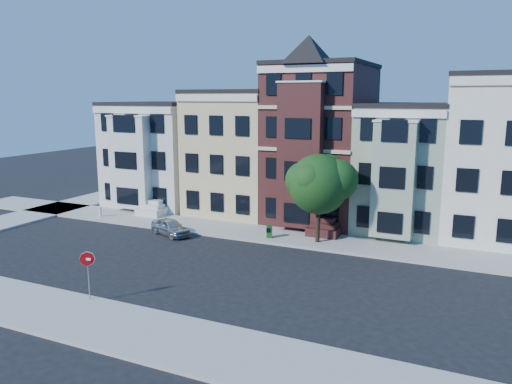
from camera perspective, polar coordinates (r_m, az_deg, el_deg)
The scene contains 13 objects.
ground at distance 28.07m, azimuth -1.85°, elevation -9.45°, with size 120.00×120.00×0.00m, color black.
far_sidewalk at distance 35.02m, azimuth 4.05°, elevation -5.21°, with size 60.00×4.00×0.15m, color #9E9B93.
near_sidewalk at distance 21.77m, azimuth -11.70°, elevation -15.70°, with size 60.00×4.00×0.15m, color #9E9B93.
house_white at distance 46.84m, azimuth -10.39°, elevation 4.22°, with size 8.00×9.00×9.00m, color silver.
house_yellow at distance 42.70m, azimuth -1.56°, elevation 4.45°, with size 7.00×9.00×10.00m, color #D0BC88.
house_brown at distance 40.00m, azimuth 7.49°, elevation 5.37°, with size 7.00×9.00×12.00m, color #391817.
house_green at distance 38.75m, azimuth 16.65°, elevation 2.61°, with size 6.00×9.00×9.00m, color gray.
house_cream at distance 38.29m, azimuth 27.16°, elevation 3.29°, with size 8.00×9.00×11.00m, color silver.
street_tree at distance 33.06m, azimuth 7.17°, elevation 0.44°, with size 6.30×6.30×7.33m, color #224D1C, non-canonical shape.
parked_car at distance 36.17m, azimuth -9.75°, elevation -3.97°, with size 1.41×3.50×1.19m, color #A7ABB0.
newspaper_box at distance 34.53m, azimuth 1.54°, elevation -4.53°, with size 0.39×0.35×0.87m, color #1B511C.
fire_hydrant at distance 42.54m, azimuth -17.35°, elevation -2.24°, with size 0.23×0.23×0.66m, color silver.
stop_sign at distance 25.33m, azimuth -18.62°, elevation -8.70°, with size 0.74×0.10×2.70m, color #B5090D, non-canonical shape.
Camera 1 is at (11.86, -23.52, 9.70)m, focal length 35.00 mm.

